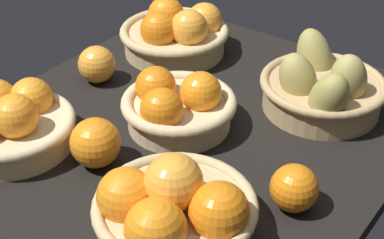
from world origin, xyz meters
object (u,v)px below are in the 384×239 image
at_px(basket_far_left, 11,123).
at_px(loose_orange_side_gap, 95,143).
at_px(basket_near_right_pears, 322,87).
at_px(basket_near_left, 172,210).
at_px(basket_center, 177,105).
at_px(loose_orange_front_gap, 294,188).
at_px(loose_orange_back_gap, 97,64).
at_px(basket_far_right, 176,33).

relative_size(basket_far_left, loose_orange_side_gap, 2.54).
relative_size(basket_near_right_pears, loose_orange_side_gap, 2.82).
height_order(basket_near_left, loose_orange_side_gap, basket_near_left).
height_order(basket_center, loose_orange_side_gap, basket_center).
distance_m(loose_orange_front_gap, loose_orange_back_gap, 0.51).
height_order(basket_far_right, basket_near_right_pears, basket_near_right_pears).
distance_m(loose_orange_front_gap, loose_orange_side_gap, 0.32).
bearing_deg(loose_orange_side_gap, basket_far_right, 19.69).
distance_m(basket_near_left, basket_far_left, 0.35).
bearing_deg(basket_center, loose_orange_back_gap, 82.89).
bearing_deg(basket_far_left, basket_near_right_pears, -41.50).
xyz_separation_m(basket_center, loose_orange_front_gap, (-0.07, -0.27, -0.01)).
xyz_separation_m(basket_center, basket_far_right, (0.22, 0.18, 0.00)).
height_order(basket_far_right, basket_far_left, basket_far_right).
xyz_separation_m(loose_orange_front_gap, loose_orange_back_gap, (0.10, 0.50, 0.00)).
relative_size(basket_near_left, loose_orange_side_gap, 2.81).
relative_size(basket_near_right_pears, loose_orange_back_gap, 3.10).
bearing_deg(basket_near_right_pears, loose_orange_front_gap, -161.56).
bearing_deg(basket_near_right_pears, basket_far_right, 86.79).
distance_m(basket_near_left, loose_orange_side_gap, 0.21).
distance_m(basket_far_right, loose_orange_side_gap, 0.41).
height_order(basket_center, loose_orange_back_gap, basket_center).
bearing_deg(loose_orange_back_gap, basket_far_left, -171.21).
bearing_deg(basket_far_right, basket_far_left, 178.38).
relative_size(basket_far_left, loose_orange_front_gap, 2.90).
xyz_separation_m(basket_near_left, basket_center, (0.22, 0.16, -0.00)).
bearing_deg(loose_orange_front_gap, basket_near_right_pears, 18.44).
bearing_deg(basket_center, loose_orange_front_gap, -103.98).
relative_size(basket_center, loose_orange_front_gap, 2.83).
bearing_deg(basket_center, basket_far_right, 38.43).
bearing_deg(basket_near_right_pears, basket_near_left, 177.65).
bearing_deg(basket_near_left, basket_center, 36.53).
height_order(basket_center, loose_orange_front_gap, basket_center).
bearing_deg(basket_far_left, loose_orange_back_gap, 8.79).
relative_size(basket_near_right_pears, basket_far_left, 1.11).
height_order(basket_far_left, loose_orange_back_gap, basket_far_left).
xyz_separation_m(basket_near_right_pears, loose_orange_back_gap, (-0.18, 0.41, -0.01)).
bearing_deg(loose_orange_side_gap, basket_near_left, -104.72).
relative_size(basket_far_right, loose_orange_side_gap, 2.86).
xyz_separation_m(basket_center, basket_near_right_pears, (0.20, -0.18, 0.00)).
xyz_separation_m(basket_near_left, loose_orange_back_gap, (0.25, 0.39, -0.01)).
xyz_separation_m(basket_far_right, loose_orange_side_gap, (-0.39, -0.14, -0.00)).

